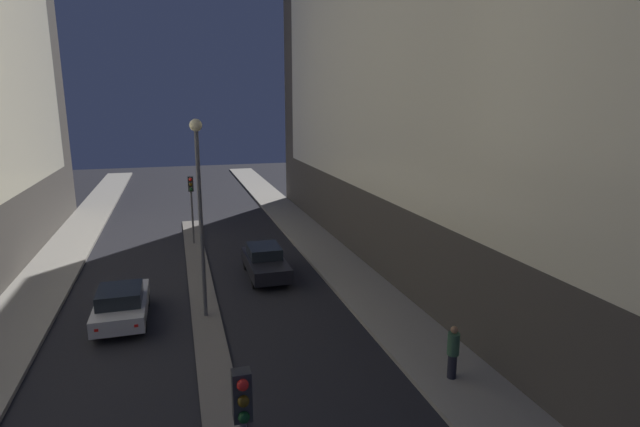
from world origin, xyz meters
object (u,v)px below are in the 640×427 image
at_px(traffic_light_mid, 191,195).
at_px(street_lamp, 199,190).
at_px(car_right_lane, 265,262).
at_px(car_left_lane, 121,304).
at_px(pedestrian_on_right_sidewalk, 453,351).

xyz_separation_m(traffic_light_mid, street_lamp, (0.00, -11.11, 2.13)).
distance_m(traffic_light_mid, car_right_lane, 7.93).
height_order(traffic_light_mid, car_right_lane, traffic_light_mid).
height_order(traffic_light_mid, street_lamp, street_lamp).
height_order(street_lamp, car_left_lane, street_lamp).
bearing_deg(pedestrian_on_right_sidewalk, traffic_light_mid, 111.34).
bearing_deg(street_lamp, pedestrian_on_right_sidewalk, -44.90).
xyz_separation_m(street_lamp, pedestrian_on_right_sidewalk, (7.10, -7.08, -4.22)).
distance_m(car_left_lane, car_right_lane, 7.44).
relative_size(street_lamp, car_right_lane, 1.75).
relative_size(car_left_lane, pedestrian_on_right_sidewalk, 2.48).
xyz_separation_m(traffic_light_mid, car_left_lane, (-3.24, -10.51, -2.41)).
relative_size(car_left_lane, car_right_lane, 0.95).
height_order(car_left_lane, pedestrian_on_right_sidewalk, pedestrian_on_right_sidewalk).
distance_m(street_lamp, car_right_lane, 7.01).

